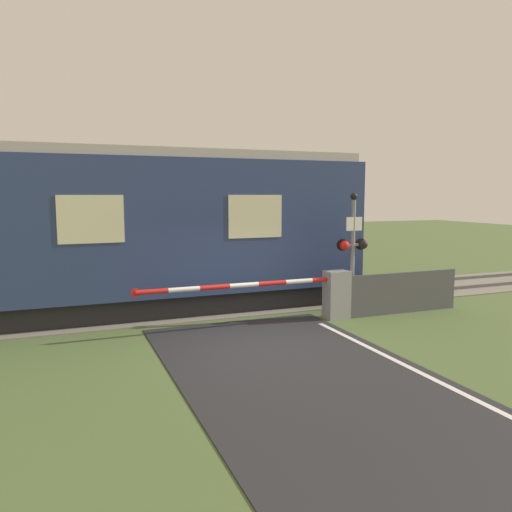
{
  "coord_description": "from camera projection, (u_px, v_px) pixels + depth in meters",
  "views": [
    {
      "loc": [
        -3.89,
        -9.46,
        3.15
      ],
      "look_at": [
        0.66,
        2.02,
        1.63
      ],
      "focal_mm": 35.0,
      "sensor_mm": 36.0,
      "label": 1
    }
  ],
  "objects": [
    {
      "name": "track_bed",
      "position": [
        210.0,
        305.0,
        14.15
      ],
      "size": [
        36.0,
        3.2,
        0.13
      ],
      "color": "slate",
      "rests_on": "ground_plane"
    },
    {
      "name": "roadside_fence",
      "position": [
        402.0,
        293.0,
        13.27
      ],
      "size": [
        3.46,
        0.06,
        1.1
      ],
      "color": "#4C4C51",
      "rests_on": "ground_plane"
    },
    {
      "name": "crossing_barrier",
      "position": [
        323.0,
        293.0,
        12.58
      ],
      "size": [
        5.45,
        0.44,
        1.22
      ],
      "color": "gray",
      "rests_on": "ground_plane"
    },
    {
      "name": "ground_plane",
      "position": [
        262.0,
        345.0,
        10.54
      ],
      "size": [
        80.0,
        80.0,
        0.0
      ],
      "primitive_type": "plane",
      "color": "#4C6033"
    },
    {
      "name": "signal_post",
      "position": [
        353.0,
        246.0,
        12.84
      ],
      "size": [
        0.86,
        0.26,
        3.2
      ],
      "color": "gray",
      "rests_on": "ground_plane"
    },
    {
      "name": "train",
      "position": [
        88.0,
        232.0,
        12.71
      ],
      "size": [
        14.72,
        2.74,
        4.3
      ],
      "color": "black",
      "rests_on": "ground_plane"
    }
  ]
}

